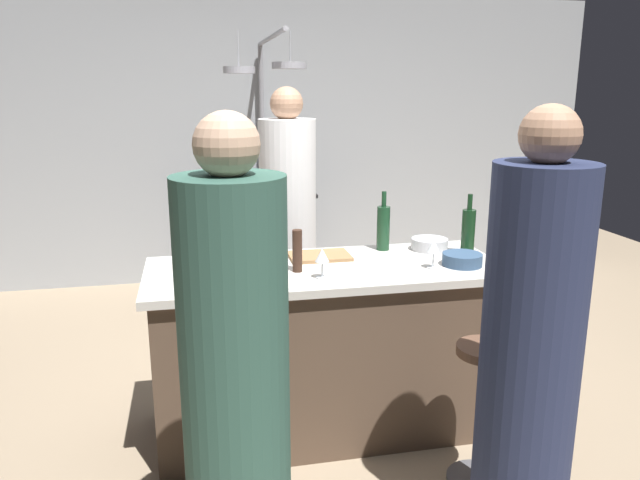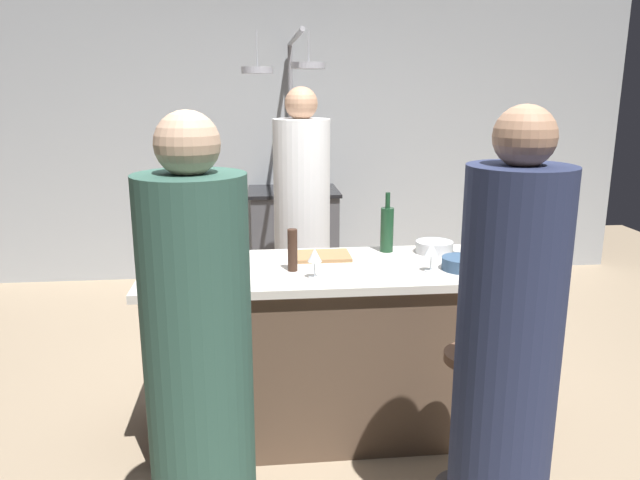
{
  "view_description": "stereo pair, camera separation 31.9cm",
  "coord_description": "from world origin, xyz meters",
  "px_view_note": "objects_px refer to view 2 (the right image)",
  "views": [
    {
      "loc": [
        -0.64,
        -2.88,
        1.78
      ],
      "look_at": [
        0.0,
        0.15,
        1.0
      ],
      "focal_mm": 34.13,
      "sensor_mm": 36.0,
      "label": 1
    },
    {
      "loc": [
        -0.32,
        -2.93,
        1.78
      ],
      "look_at": [
        0.0,
        0.15,
        1.0
      ],
      "focal_mm": 34.13,
      "sensor_mm": 36.0,
      "label": 2
    }
  ],
  "objects_px": {
    "bar_stool_right": "(470,417)",
    "wine_bottle_amber": "(206,251)",
    "cutting_board": "(319,256)",
    "wine_glass_by_chef": "(232,238)",
    "pepper_mill": "(293,250)",
    "wine_bottle_red": "(473,235)",
    "wine_bottle_green": "(387,229)",
    "mixing_bowl_steel": "(434,247)",
    "guest_left": "(200,385)",
    "mixing_bowl_blue": "(462,263)",
    "wine_bottle_rose": "(234,246)",
    "chef": "(302,231)",
    "guest_right": "(506,369)",
    "wine_glass_near_left_guest": "(315,257)",
    "stove_range": "(294,238)",
    "wine_glass_near_right_guest": "(431,251)",
    "bar_stool_left": "(210,432)"
  },
  "relations": [
    {
      "from": "bar_stool_right",
      "to": "wine_bottle_amber",
      "type": "height_order",
      "value": "wine_bottle_amber"
    },
    {
      "from": "cutting_board",
      "to": "wine_glass_by_chef",
      "type": "xyz_separation_m",
      "value": [
        -0.46,
        0.05,
        0.1
      ]
    },
    {
      "from": "pepper_mill",
      "to": "wine_bottle_red",
      "type": "bearing_deg",
      "value": 7.4
    },
    {
      "from": "wine_bottle_green",
      "to": "wine_glass_by_chef",
      "type": "height_order",
      "value": "wine_bottle_green"
    },
    {
      "from": "wine_bottle_red",
      "to": "mixing_bowl_steel",
      "type": "bearing_deg",
      "value": 140.99
    },
    {
      "from": "guest_left",
      "to": "mixing_bowl_blue",
      "type": "bearing_deg",
      "value": 36.16
    },
    {
      "from": "wine_bottle_rose",
      "to": "wine_bottle_green",
      "type": "relative_size",
      "value": 0.88
    },
    {
      "from": "chef",
      "to": "bar_stool_right",
      "type": "xyz_separation_m",
      "value": [
        0.61,
        -1.7,
        -0.45
      ]
    },
    {
      "from": "bar_stool_right",
      "to": "wine_bottle_amber",
      "type": "xyz_separation_m",
      "value": [
        -1.15,
        0.53,
        0.64
      ]
    },
    {
      "from": "guest_right",
      "to": "wine_glass_by_chef",
      "type": "distance_m",
      "value": 1.6
    },
    {
      "from": "guest_right",
      "to": "wine_glass_near_left_guest",
      "type": "height_order",
      "value": "guest_right"
    },
    {
      "from": "wine_bottle_amber",
      "to": "mixing_bowl_steel",
      "type": "distance_m",
      "value": 1.24
    },
    {
      "from": "guest_left",
      "to": "cutting_board",
      "type": "xyz_separation_m",
      "value": [
        0.53,
        1.18,
        0.11
      ]
    },
    {
      "from": "guest_right",
      "to": "cutting_board",
      "type": "xyz_separation_m",
      "value": [
        -0.55,
        1.18,
        0.11
      ]
    },
    {
      "from": "pepper_mill",
      "to": "stove_range",
      "type": "bearing_deg",
      "value": 86.41
    },
    {
      "from": "wine_bottle_red",
      "to": "mixing_bowl_blue",
      "type": "height_order",
      "value": "wine_bottle_red"
    },
    {
      "from": "wine_bottle_red",
      "to": "wine_glass_by_chef",
      "type": "xyz_separation_m",
      "value": [
        -1.26,
        0.15,
        -0.02
      ]
    },
    {
      "from": "guest_right",
      "to": "wine_bottle_rose",
      "type": "xyz_separation_m",
      "value": [
        -0.99,
        1.06,
        0.21
      ]
    },
    {
      "from": "guest_right",
      "to": "wine_glass_near_right_guest",
      "type": "height_order",
      "value": "guest_right"
    },
    {
      "from": "chef",
      "to": "bar_stool_left",
      "type": "distance_m",
      "value": 1.83
    },
    {
      "from": "wine_bottle_rose",
      "to": "pepper_mill",
      "type": "bearing_deg",
      "value": -19.63
    },
    {
      "from": "bar_stool_right",
      "to": "pepper_mill",
      "type": "relative_size",
      "value": 3.24
    },
    {
      "from": "wine_bottle_rose",
      "to": "stove_range",
      "type": "bearing_deg",
      "value": 79.49
    },
    {
      "from": "mixing_bowl_blue",
      "to": "wine_bottle_rose",
      "type": "bearing_deg",
      "value": 171.43
    },
    {
      "from": "guest_right",
      "to": "wine_glass_near_left_guest",
      "type": "distance_m",
      "value": 1.05
    },
    {
      "from": "wine_bottle_red",
      "to": "wine_bottle_amber",
      "type": "xyz_separation_m",
      "value": [
        -1.37,
        -0.15,
        -0.01
      ]
    },
    {
      "from": "guest_left",
      "to": "wine_bottle_rose",
      "type": "bearing_deg",
      "value": 85.3
    },
    {
      "from": "bar_stool_right",
      "to": "cutting_board",
      "type": "bearing_deg",
      "value": 126.86
    },
    {
      "from": "bar_stool_right",
      "to": "cutting_board",
      "type": "distance_m",
      "value": 1.12
    },
    {
      "from": "wine_bottle_red",
      "to": "wine_glass_by_chef",
      "type": "height_order",
      "value": "wine_bottle_red"
    },
    {
      "from": "wine_bottle_red",
      "to": "mixing_bowl_steel",
      "type": "distance_m",
      "value": 0.23
    },
    {
      "from": "pepper_mill",
      "to": "wine_glass_near_left_guest",
      "type": "distance_m",
      "value": 0.16
    },
    {
      "from": "guest_left",
      "to": "wine_glass_near_right_guest",
      "type": "bearing_deg",
      "value": 39.8
    },
    {
      "from": "bar_stool_right",
      "to": "wine_bottle_rose",
      "type": "distance_m",
      "value": 1.38
    },
    {
      "from": "pepper_mill",
      "to": "wine_glass_near_right_guest",
      "type": "height_order",
      "value": "pepper_mill"
    },
    {
      "from": "bar_stool_left",
      "to": "guest_left",
      "type": "distance_m",
      "value": 0.57
    },
    {
      "from": "wine_glass_near_left_guest",
      "to": "mixing_bowl_steel",
      "type": "xyz_separation_m",
      "value": [
        0.69,
        0.38,
        -0.07
      ]
    },
    {
      "from": "wine_glass_near_right_guest",
      "to": "mixing_bowl_steel",
      "type": "distance_m",
      "value": 0.36
    },
    {
      "from": "wine_bottle_rose",
      "to": "wine_glass_near_right_guest",
      "type": "distance_m",
      "value": 0.98
    },
    {
      "from": "wine_bottle_amber",
      "to": "wine_glass_near_left_guest",
      "type": "xyz_separation_m",
      "value": [
        0.51,
        -0.1,
        -0.01
      ]
    },
    {
      "from": "wine_bottle_green",
      "to": "wine_bottle_amber",
      "type": "height_order",
      "value": "wine_bottle_green"
    },
    {
      "from": "pepper_mill",
      "to": "wine_bottle_red",
      "type": "relative_size",
      "value": 0.64
    },
    {
      "from": "chef",
      "to": "wine_bottle_red",
      "type": "distance_m",
      "value": 1.32
    },
    {
      "from": "guest_left",
      "to": "cutting_board",
      "type": "bearing_deg",
      "value": 65.81
    },
    {
      "from": "stove_range",
      "to": "bar_stool_right",
      "type": "xyz_separation_m",
      "value": [
        0.58,
        -3.07,
        -0.07
      ]
    },
    {
      "from": "chef",
      "to": "wine_glass_near_right_guest",
      "type": "distance_m",
      "value": 1.34
    },
    {
      "from": "bar_stool_right",
      "to": "wine_bottle_red",
      "type": "xyz_separation_m",
      "value": [
        0.21,
        0.68,
        0.65
      ]
    },
    {
      "from": "wine_glass_near_left_guest",
      "to": "stove_range",
      "type": "bearing_deg",
      "value": 88.69
    },
    {
      "from": "bar_stool_left",
      "to": "guest_right",
      "type": "relative_size",
      "value": 0.39
    },
    {
      "from": "stove_range",
      "to": "mixing_bowl_steel",
      "type": "height_order",
      "value": "mixing_bowl_steel"
    }
  ]
}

